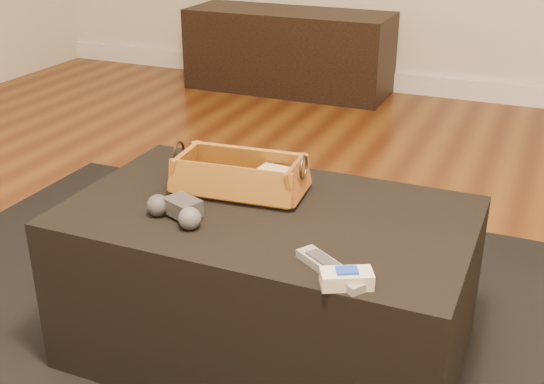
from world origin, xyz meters
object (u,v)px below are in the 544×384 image
at_px(media_cabinet, 289,51).
at_px(ottoman, 268,283).
at_px(wicker_basket, 240,177).
at_px(silver_remote, 331,269).
at_px(game_controller, 177,210).
at_px(cream_gadget, 346,278).
at_px(tv_remote, 232,185).

bearing_deg(media_cabinet, ottoman, -69.26).
distance_m(media_cabinet, ottoman, 2.67).
height_order(wicker_basket, silver_remote, wicker_basket).
xyz_separation_m(wicker_basket, silver_remote, (0.35, -0.30, -0.03)).
xyz_separation_m(game_controller, cream_gadget, (0.46, -0.13, -0.01)).
xyz_separation_m(media_cabinet, wicker_basket, (0.84, -2.43, 0.23)).
bearing_deg(tv_remote, wicker_basket, 30.87).
bearing_deg(wicker_basket, ottoman, -33.65).
bearing_deg(ottoman, tv_remote, 154.92).
xyz_separation_m(tv_remote, cream_gadget, (0.41, -0.32, -0.00)).
height_order(media_cabinet, game_controller, media_cabinet).
bearing_deg(silver_remote, cream_gadget, -38.62).
distance_m(ottoman, game_controller, 0.33).
bearing_deg(silver_remote, tv_remote, 142.11).
xyz_separation_m(media_cabinet, cream_gadget, (1.23, -2.76, 0.20)).
height_order(game_controller, silver_remote, game_controller).
bearing_deg(tv_remote, ottoman, -36.34).
relative_size(ottoman, wicker_basket, 2.78).
bearing_deg(game_controller, tv_remote, 76.08).
distance_m(ottoman, tv_remote, 0.27).
bearing_deg(ottoman, game_controller, -142.00).
bearing_deg(tv_remote, game_controller, -115.18).
bearing_deg(ottoman, wicker_basket, 146.35).
distance_m(game_controller, silver_remote, 0.43).
relative_size(ottoman, game_controller, 5.75).
distance_m(game_controller, cream_gadget, 0.48).
xyz_separation_m(ottoman, wicker_basket, (-0.11, 0.07, 0.25)).
height_order(game_controller, cream_gadget, game_controller).
bearing_deg(wicker_basket, tv_remote, -137.87).
height_order(ottoman, wicker_basket, wicker_basket).
relative_size(ottoman, cream_gadget, 8.57).
relative_size(tv_remote, silver_remote, 0.98).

